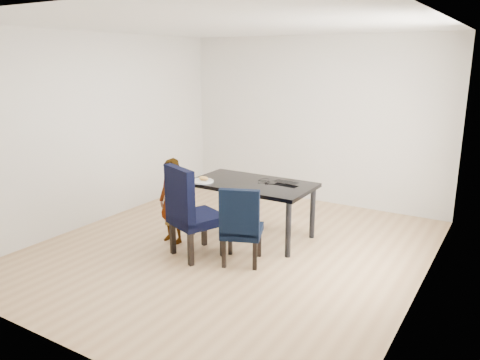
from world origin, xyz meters
The scene contains 14 objects.
floor centered at (0.00, 0.00, -0.01)m, with size 4.50×5.00×0.01m, color tan.
ceiling centered at (0.00, 0.00, 2.71)m, with size 4.50×5.00×0.01m, color white.
wall_back centered at (0.00, 2.50, 1.35)m, with size 4.50×0.01×2.70m, color silver.
wall_front centered at (0.00, -2.50, 1.35)m, with size 4.50×0.01×2.70m, color white.
wall_left centered at (-2.25, 0.00, 1.35)m, with size 0.01×5.00×2.70m, color silver.
wall_right centered at (2.25, 0.00, 1.35)m, with size 0.01×5.00×2.70m, color silver.
dining_table centered at (0.00, 0.50, 0.38)m, with size 1.60×0.90×0.75m, color black.
chair_left centered at (-0.25, -0.39, 0.56)m, with size 0.54×0.56×1.13m, color black.
chair_right centered at (0.32, -0.28, 0.47)m, with size 0.45×0.47×0.94m, color black.
child centered at (-0.78, -0.20, 0.55)m, with size 0.41×0.27×1.11m, color #CE4B11.
plate centered at (-0.58, 0.19, 0.76)m, with size 0.30×0.30×0.02m, color silver.
sandwich centered at (-0.56, 0.20, 0.80)m, with size 0.15×0.07×0.06m, color gold.
laptop centered at (0.41, 0.73, 0.76)m, with size 0.33×0.21×0.03m, color black.
cable_tangle centered at (0.14, 0.56, 0.75)m, with size 0.14×0.14×0.01m, color black.
Camera 1 is at (2.97, -4.66, 2.33)m, focal length 35.00 mm.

